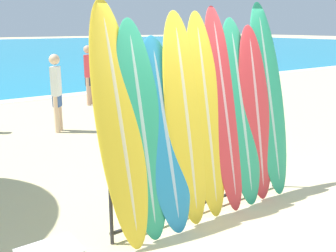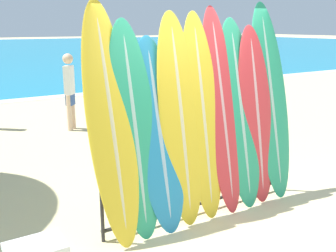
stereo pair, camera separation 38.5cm
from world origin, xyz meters
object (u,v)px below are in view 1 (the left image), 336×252
Objects in this scene: surfboard_slot_3 at (185,120)px; surfboard_slot_7 at (256,113)px; surfboard_slot_8 at (269,99)px; person_near_water at (56,90)px; person_mid_beach at (89,73)px; surfboard_slot_2 at (166,135)px; surfboard_slot_6 at (241,112)px; surfboard_rack at (206,174)px; surfboard_slot_5 at (224,110)px; surfboard_slot_4 at (206,116)px; surfboard_slot_0 at (119,125)px; surfboard_slot_1 at (142,131)px.

surfboard_slot_3 is 1.18m from surfboard_slot_7.
surfboard_slot_8 is at bearing 1.41° from surfboard_slot_3.
person_mid_beach reaches higher than person_near_water.
surfboard_slot_6 is at bearing 0.62° from surfboard_slot_2.
surfboard_slot_7 is (0.86, 0.01, 0.65)m from surfboard_rack.
surfboard_rack is 1.09× the size of surfboard_slot_3.
surfboard_slot_8 reaches higher than surfboard_slot_2.
surfboard_slot_6 is 0.92× the size of surfboard_slot_8.
surfboard_slot_5 reaches higher than person_mid_beach.
surfboard_slot_4 is 0.97× the size of surfboard_slot_5.
surfboard_slot_5 reaches higher than surfboard_slot_7.
surfboard_slot_7 is 7.27m from person_mid_beach.
person_mid_beach is at bearing 82.58° from surfboard_slot_7.
surfboard_slot_0 is 1.07× the size of surfboard_slot_6.
surfboard_slot_0 reaches higher than surfboard_rack.
surfboard_slot_8 is at bearing 55.41° from person_near_water.
surfboard_slot_5 is at bearing 1.59° from surfboard_slot_2.
surfboard_slot_6 is (0.29, -0.01, -0.07)m from surfboard_slot_5.
surfboard_slot_4 is at bearing -177.19° from surfboard_slot_5.
surfboard_slot_4 is at bearing -179.74° from surfboard_slot_6.
surfboard_slot_0 is at bearing 178.71° from surfboard_slot_4.
surfboard_slot_5 is at bearing 8.32° from surfboard_rack.
surfboard_slot_5 reaches higher than surfboard_rack.
person_near_water is at bearing 97.98° from surfboard_slot_6.
surfboard_slot_7 is (1.18, -0.02, -0.08)m from surfboard_slot_3.
surfboard_slot_0 is 1.04× the size of surfboard_slot_4.
surfboard_slot_3 is (0.29, 0.01, 0.14)m from surfboard_slot_2.
surfboard_slot_4 is (1.17, -0.03, -0.05)m from surfboard_slot_0.
surfboard_slot_6 is (1.50, -0.00, 0.01)m from surfboard_slot_1.
surfboard_slot_5 is at bearing 45.35° from person_near_water.
surfboard_slot_4 is 0.86m from surfboard_slot_7.
person_mid_beach is (1.80, 7.22, 0.45)m from surfboard_rack.
surfboard_slot_0 is (-1.16, 0.06, 0.78)m from surfboard_rack.
surfboard_slot_4 is 1.17m from surfboard_slot_8.
surfboard_rack is 1.23× the size of surfboard_slot_2.
surfboard_slot_6 is at bearing -176.95° from surfboard_slot_8.
person_near_water reaches higher than surfboard_rack.
surfboard_slot_3 is at bearing 1.36° from surfboard_slot_2.
surfboard_slot_1 is 0.94× the size of surfboard_slot_5.
surfboard_slot_1 is at bearing -179.49° from surfboard_slot_5.
surfboard_slot_3 is at bearing -178.59° from surfboard_slot_8.
surfboard_slot_6 is (0.60, 0.00, -0.03)m from surfboard_slot_4.
surfboard_slot_1 is at bearing 179.95° from surfboard_slot_6.
person_near_water is at bearing 77.07° from surfboard_slot_0.
surfboard_slot_3 is 0.32m from surfboard_slot_4.
surfboard_rack is at bearing -104.32° from surfboard_slot_4.
person_near_water is (0.53, 4.80, -0.17)m from surfboard_slot_2.
surfboard_slot_3 is 1.42× the size of person_mid_beach.
surfboard_slot_8 is at bearing 1.20° from surfboard_slot_5.
surfboard_slot_3 is 0.63m from surfboard_slot_5.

